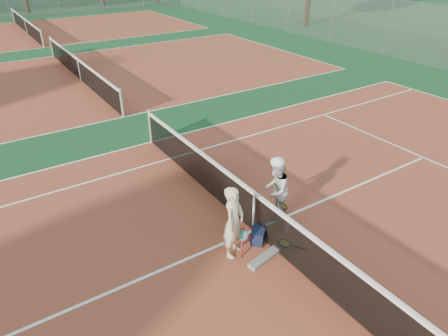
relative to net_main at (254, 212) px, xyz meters
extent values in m
plane|color=#103C1D|center=(0.00, 0.00, -0.51)|extent=(130.00, 130.00, 0.00)
cube|color=brown|center=(0.00, 0.00, -0.51)|extent=(23.77, 10.97, 0.01)
cube|color=brown|center=(0.00, 13.50, -0.51)|extent=(23.77, 10.97, 0.01)
cube|color=brown|center=(0.00, 27.00, -0.51)|extent=(23.77, 10.97, 0.01)
imported|color=beige|center=(-0.79, -0.35, 0.28)|extent=(0.69, 0.64, 1.59)
imported|color=silver|center=(0.71, 0.15, 0.25)|extent=(0.93, 0.90, 1.51)
cube|color=black|center=(-0.14, -0.34, -0.35)|extent=(0.48, 0.47, 0.31)
cube|color=black|center=(0.02, -0.19, -0.39)|extent=(0.33, 0.25, 0.24)
cube|color=slate|center=(-0.36, -0.87, -0.47)|extent=(0.87, 0.36, 0.09)
cylinder|color=silver|center=(0.60, -0.45, -0.36)|extent=(0.09, 0.09, 0.30)
camera|label=1|loc=(-4.44, -5.58, 5.12)|focal=32.00mm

